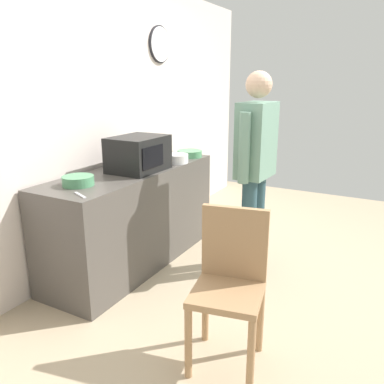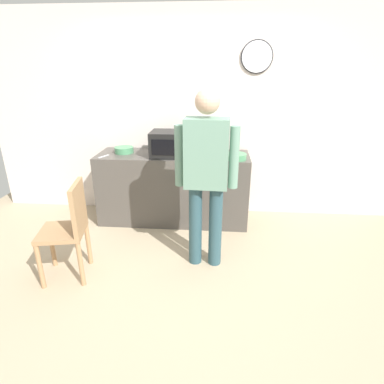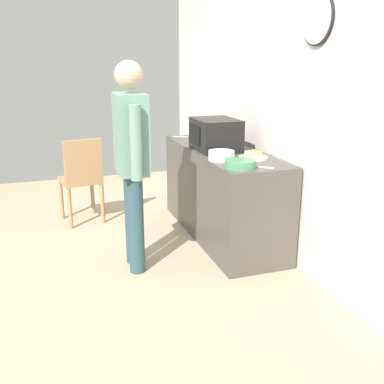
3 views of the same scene
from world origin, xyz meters
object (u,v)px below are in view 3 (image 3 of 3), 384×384
at_px(microwave, 215,134).
at_px(sandwich_plate, 253,156).
at_px(salad_bowl, 203,135).
at_px(mixing_bowl, 221,155).
at_px(person_standing, 131,152).
at_px(fork_utensil, 264,167).
at_px(spoon_utensil, 180,137).
at_px(wooden_chair, 82,177).
at_px(cereal_bowl, 240,164).

xyz_separation_m(microwave, sandwich_plate, (0.47, 0.18, -0.13)).
distance_m(microwave, salad_bowl, 0.65).
xyz_separation_m(mixing_bowl, person_standing, (0.01, -0.79, 0.08)).
bearing_deg(salad_bowl, sandwich_plate, 3.76).
relative_size(salad_bowl, fork_utensil, 1.40).
height_order(sandwich_plate, person_standing, person_standing).
bearing_deg(spoon_utensil, wooden_chair, -88.39).
bearing_deg(person_standing, fork_utensil, 70.24).
distance_m(mixing_bowl, person_standing, 0.79).
distance_m(fork_utensil, spoon_utensil, 1.65).
bearing_deg(person_standing, salad_bowl, 136.81).
height_order(fork_utensil, person_standing, person_standing).
bearing_deg(spoon_utensil, fork_utensil, 6.99).
bearing_deg(cereal_bowl, fork_utensil, 75.21).
xyz_separation_m(spoon_utensil, person_standing, (1.28, -0.81, 0.12)).
height_order(spoon_utensil, person_standing, person_standing).
bearing_deg(salad_bowl, mixing_bowl, -11.80).
xyz_separation_m(sandwich_plate, fork_utensil, (0.35, -0.08, -0.02)).
distance_m(sandwich_plate, fork_utensil, 0.36).
relative_size(salad_bowl, wooden_chair, 0.25).
bearing_deg(fork_utensil, mixing_bowl, -149.45).
xyz_separation_m(fork_utensil, spoon_utensil, (-1.64, -0.20, 0.00)).
relative_size(salad_bowl, cereal_bowl, 0.93).
distance_m(microwave, person_standing, 1.01).
bearing_deg(salad_bowl, wooden_chair, -97.08).
distance_m(microwave, cereal_bowl, 0.78).
xyz_separation_m(salad_bowl, mixing_bowl, (1.07, -0.22, 0.00)).
xyz_separation_m(sandwich_plate, mixing_bowl, (-0.02, -0.30, 0.02)).
height_order(salad_bowl, fork_utensil, salad_bowl).
distance_m(fork_utensil, person_standing, 1.08).
height_order(cereal_bowl, person_standing, person_standing).
bearing_deg(wooden_chair, mixing_bowl, 41.69).
bearing_deg(salad_bowl, microwave, -9.59).
relative_size(microwave, salad_bowl, 2.11).
xyz_separation_m(microwave, mixing_bowl, (0.44, -0.12, -0.11)).
bearing_deg(sandwich_plate, spoon_utensil, -167.85).
distance_m(cereal_bowl, fork_utensil, 0.20).
xyz_separation_m(sandwich_plate, spoon_utensil, (-1.29, -0.28, -0.02)).
height_order(salad_bowl, person_standing, person_standing).
bearing_deg(microwave, wooden_chair, -123.05).
bearing_deg(wooden_chair, person_standing, 14.04).
xyz_separation_m(microwave, salad_bowl, (-0.63, 0.11, -0.11)).
bearing_deg(sandwich_plate, microwave, -159.05).
bearing_deg(wooden_chair, sandwich_plate, 47.99).
height_order(microwave, fork_utensil, microwave).
xyz_separation_m(fork_utensil, person_standing, (-0.36, -1.01, 0.12)).
bearing_deg(person_standing, cereal_bowl, 69.15).
distance_m(cereal_bowl, spoon_utensil, 1.59).
relative_size(sandwich_plate, person_standing, 0.15).
height_order(sandwich_plate, cereal_bowl, cereal_bowl).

